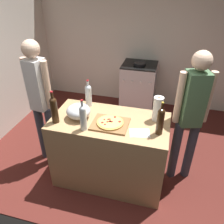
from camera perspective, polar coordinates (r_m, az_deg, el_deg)
The scene contains 15 objects.
ground_plane at distance 3.71m, azimuth 4.44°, elevation -7.27°, with size 4.71×3.33×0.02m, color #511E19.
kitchen_wall_rear at distance 4.41m, azimuth 8.91°, elevation 18.05°, with size 4.71×0.10×2.60m, color silver.
counter at distance 2.83m, azimuth -0.53°, elevation -9.72°, with size 1.34×0.69×0.90m, color tan.
cutting_board at distance 2.47m, azimuth -0.47°, elevation -3.04°, with size 0.40×0.32×0.02m, color olive.
pizza at distance 2.46m, azimuth -0.47°, elevation -2.64°, with size 0.30×0.30×0.03m.
mixing_bowl at distance 2.58m, azimuth -8.51°, elevation 0.19°, with size 0.28×0.28×0.17m.
paper_towel_roll at distance 2.54m, azimuth 11.53°, elevation 0.81°, with size 0.11×0.11×0.29m.
wine_bottle_clear at distance 2.51m, azimuth -14.50°, elevation 0.80°, with size 0.08×0.08×0.38m.
wine_bottle_dark at distance 2.34m, azimuth -7.37°, elevation -1.18°, with size 0.07×0.07×0.36m.
wine_bottle_green at distance 2.78m, azimuth -6.01°, elevation 4.46°, with size 0.08×0.08×0.34m.
wine_bottle_amber at distance 2.31m, azimuth 12.18°, elevation -2.07°, with size 0.07×0.07×0.37m.
recipe_sheet at distance 2.37m, azimuth 7.04°, elevation -5.30°, with size 0.21×0.15×0.00m, color white.
stove at distance 4.32m, azimuth 6.67°, elevation 6.16°, with size 0.62×0.59×0.97m.
person_in_stripes at distance 2.96m, azimuth -17.77°, elevation 3.34°, with size 0.36×0.23×1.72m.
person_in_red at distance 2.68m, azimuth 19.34°, elevation -0.17°, with size 0.38×0.26×1.69m.
Camera 1 is at (0.46, -1.48, 2.33)m, focal length 36.04 mm.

